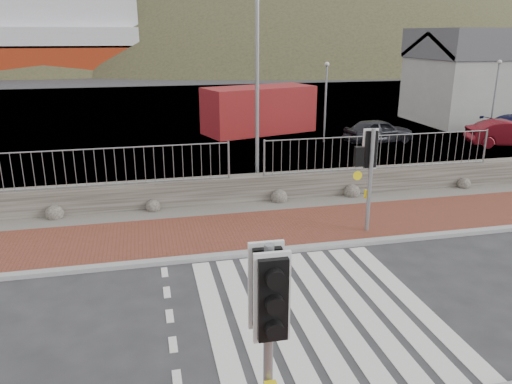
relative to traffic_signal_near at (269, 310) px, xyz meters
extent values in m
plane|color=#28282B|center=(1.92, 3.34, -2.25)|extent=(220.00, 220.00, 0.00)
cube|color=brown|center=(1.92, 7.84, -2.21)|extent=(40.00, 3.00, 0.08)
cube|color=gray|center=(1.92, 6.34, -2.20)|extent=(40.00, 0.25, 0.12)
cube|color=silver|center=(-0.18, 3.34, -2.24)|extent=(0.42, 5.60, 0.01)
cube|color=silver|center=(0.42, 3.34, -2.24)|extent=(0.42, 5.60, 0.01)
cube|color=silver|center=(1.02, 3.34, -2.24)|extent=(0.42, 5.60, 0.01)
cube|color=silver|center=(1.62, 3.34, -2.24)|extent=(0.42, 5.60, 0.01)
cube|color=silver|center=(2.22, 3.34, -2.24)|extent=(0.42, 5.60, 0.01)
cube|color=silver|center=(2.82, 3.34, -2.24)|extent=(0.42, 5.60, 0.01)
cube|color=silver|center=(3.42, 3.34, -2.24)|extent=(0.42, 5.60, 0.01)
cube|color=silver|center=(4.02, 3.34, -2.24)|extent=(0.42, 5.60, 0.01)
cube|color=#59544C|center=(1.92, 9.84, -2.22)|extent=(40.00, 1.50, 0.06)
cube|color=#413D36|center=(1.92, 10.64, -1.80)|extent=(40.00, 0.60, 0.90)
cylinder|color=gray|center=(-2.88, 10.49, -0.15)|extent=(8.40, 0.04, 0.04)
cylinder|color=gray|center=(1.32, 10.49, -0.75)|extent=(0.07, 0.07, 1.20)
cylinder|color=gray|center=(6.72, 10.49, -0.15)|extent=(8.40, 0.04, 0.04)
cylinder|color=gray|center=(2.52, 10.49, -0.75)|extent=(0.07, 0.07, 1.20)
cylinder|color=gray|center=(10.92, 10.49, -0.75)|extent=(0.07, 0.07, 1.20)
cube|color=#4C4C4F|center=(1.92, 31.24, -2.25)|extent=(120.00, 40.00, 0.50)
cube|color=#3F4C54|center=(1.92, 66.24, -2.25)|extent=(220.00, 50.00, 0.05)
cube|color=silver|center=(-16.08, 71.24, 6.75)|extent=(30.00, 12.00, 6.00)
cube|color=#9E9E99|center=(21.92, 23.24, -0.25)|extent=(12.00, 6.00, 4.00)
ellipsoid|color=#343721|center=(-13.08, 91.24, -22.25)|extent=(106.40, 68.40, 76.00)
ellipsoid|color=#343721|center=(31.92, 91.24, -28.25)|extent=(140.00, 90.00, 100.00)
ellipsoid|color=#343721|center=(76.92, 91.24, -22.25)|extent=(112.00, 72.00, 80.00)
cylinder|color=gray|center=(0.00, 0.00, -0.69)|extent=(0.12, 0.12, 3.12)
cube|color=yellow|center=(0.00, 0.00, -1.08)|extent=(0.16, 0.09, 0.25)
cube|color=black|center=(0.00, 0.00, 0.26)|extent=(0.45, 0.28, 1.17)
sphere|color=#0CE53F|center=(0.00, 0.00, -0.07)|extent=(0.17, 0.17, 0.17)
cylinder|color=gray|center=(4.73, 7.09, -0.73)|extent=(0.12, 0.12, 3.03)
cube|color=yellow|center=(4.73, 7.09, -1.11)|extent=(0.15, 0.09, 0.24)
cube|color=black|center=(4.73, 7.09, 0.19)|extent=(0.44, 0.27, 1.14)
sphere|color=#0CE53F|center=(4.73, 7.09, -0.14)|extent=(0.16, 0.16, 0.16)
cube|color=black|center=(4.35, 7.10, 0.03)|extent=(0.24, 0.18, 0.54)
cylinder|color=gray|center=(2.50, 11.44, 1.56)|extent=(0.13, 0.13, 7.62)
cube|color=maroon|center=(5.20, 22.72, -0.95)|extent=(6.75, 4.32, 2.61)
imported|color=black|center=(10.62, 18.47, -1.62)|extent=(3.92, 2.10, 1.27)
imported|color=maroon|center=(16.64, 16.23, -1.59)|extent=(4.20, 2.38, 1.31)
camera|label=1|loc=(-1.35, -5.21, 3.24)|focal=35.00mm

